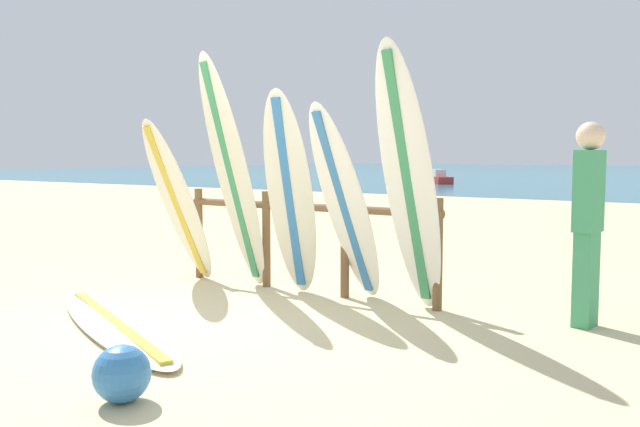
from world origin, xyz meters
The scene contains 11 objects.
ground_plane centered at (0.00, 0.00, 0.00)m, with size 120.00×120.00×0.00m, color beige.
surfboard_rack centered at (0.09, 1.60, 0.67)m, with size 3.16×0.09×1.05m.
surfboard_leaning_far_left centered at (-1.34, 1.17, 0.93)m, with size 0.64×0.94×1.85m.
surfboard_leaning_left centered at (-0.59, 1.25, 1.25)m, with size 0.61×0.89×2.50m.
surfboard_leaning_center_left centered at (0.11, 1.32, 1.05)m, with size 0.60×0.70×2.10m.
surfboard_leaning_center centered at (0.77, 1.33, 0.97)m, with size 0.59×1.02×1.95m.
surfboard_leaning_center_right centered at (1.48, 1.27, 1.22)m, with size 0.58×0.89×2.44m.
surfboard_lying_on_sand centered at (-0.32, -0.55, 0.04)m, with size 2.85×1.66×0.08m.
beachgoer_standing centered at (2.91, 1.75, 0.95)m, with size 0.23×0.30×1.72m.
small_boat_offshore centered at (-10.48, 28.27, 0.26)m, with size 2.56×2.87×0.71m.
beach_ball centered at (1.08, -1.62, 0.17)m, with size 0.34×0.34×0.34m, color #3372B2.
Camera 1 is at (4.22, -4.16, 1.45)m, focal length 37.94 mm.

